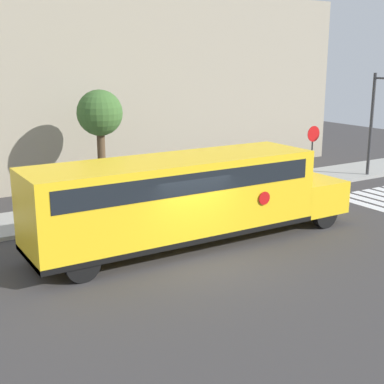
{
  "coord_description": "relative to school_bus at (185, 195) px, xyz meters",
  "views": [
    {
      "loc": [
        -8.18,
        -12.76,
        5.99
      ],
      "look_at": [
        0.95,
        2.04,
        1.61
      ],
      "focal_mm": 50.0,
      "sensor_mm": 36.0,
      "label": 1
    }
  ],
  "objects": [
    {
      "name": "building_backdrop",
      "position": [
        -0.39,
        11.46,
        2.89
      ],
      "size": [
        32.0,
        4.0,
        9.16
      ],
      "color": "#9E937F",
      "rests_on": "ground"
    },
    {
      "name": "ground_plane",
      "position": [
        -0.39,
        -1.54,
        -1.69
      ],
      "size": [
        60.0,
        60.0,
        0.0
      ],
      "primitive_type": "plane",
      "color": "#3A3838"
    },
    {
      "name": "school_bus",
      "position": [
        0.0,
        0.0,
        0.0
      ],
      "size": [
        11.42,
        2.57,
        2.92
      ],
      "color": "yellow",
      "rests_on": "ground"
    },
    {
      "name": "stop_sign",
      "position": [
        9.81,
        4.39,
        0.2
      ],
      "size": [
        0.76,
        0.1,
        2.82
      ],
      "color": "#38383A",
      "rests_on": "ground"
    },
    {
      "name": "sidewalk_strip",
      "position": [
        -0.39,
        4.96,
        -1.61
      ],
      "size": [
        44.0,
        3.0,
        0.15
      ],
      "color": "#9E9E99",
      "rests_on": "ground"
    },
    {
      "name": "tree_near_sidewalk",
      "position": [
        0.01,
        7.03,
        1.94
      ],
      "size": [
        1.94,
        1.94,
        4.7
      ],
      "color": "brown",
      "rests_on": "ground"
    }
  ]
}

